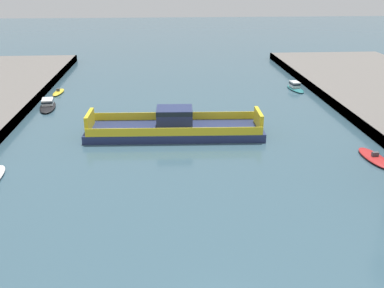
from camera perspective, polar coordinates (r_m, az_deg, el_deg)
chain_ferry at (r=59.99m, az=-2.27°, el=2.22°), size 24.20×7.73×3.85m
moored_boat_near_right at (r=86.21m, az=13.25°, el=7.27°), size 2.75×6.53×1.48m
moored_boat_mid_left at (r=76.23m, az=-18.25°, el=4.88°), size 3.50×7.72×1.39m
moored_boat_mid_right at (r=84.88m, az=-16.98°, el=6.46°), size 1.90×5.36×0.94m
moored_boat_far_right at (r=56.66m, az=22.65°, el=-1.67°), size 2.70×6.71×0.98m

